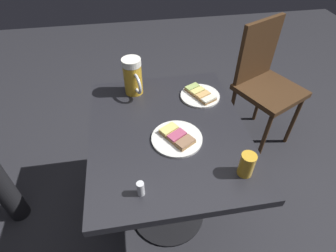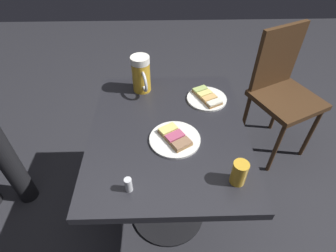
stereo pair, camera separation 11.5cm
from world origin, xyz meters
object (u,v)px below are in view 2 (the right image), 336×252
object	(u,v)px
beer_glass_small	(239,173)
cafe_chair	(282,87)
beer_mug	(141,74)
salt_shaker	(128,185)
plate_far	(207,98)
plate_near	(175,138)

from	to	relation	value
beer_glass_small	cafe_chair	world-z (taller)	cafe_chair
beer_mug	beer_glass_small	size ratio (longest dim) A/B	1.91
beer_mug	salt_shaker	xyz separation A→B (m)	(0.60, -0.02, -0.06)
plate_far	beer_glass_small	size ratio (longest dim) A/B	2.00
plate_near	plate_far	distance (m)	0.32
plate_near	salt_shaker	bearing A→B (deg)	-35.83
plate_near	cafe_chair	bearing A→B (deg)	131.28
salt_shaker	cafe_chair	world-z (taller)	cafe_chair
beer_glass_small	cafe_chair	xyz separation A→B (m)	(-0.86, 0.52, -0.24)
beer_glass_small	salt_shaker	distance (m)	0.39
plate_far	beer_mug	bearing A→B (deg)	-105.56
beer_mug	salt_shaker	size ratio (longest dim) A/B	3.08
plate_near	beer_mug	world-z (taller)	beer_mug
plate_far	beer_glass_small	xyz separation A→B (m)	(0.49, 0.05, 0.04)
plate_near	beer_glass_small	distance (m)	0.31
beer_mug	plate_near	bearing A→B (deg)	22.60
beer_mug	beer_glass_small	distance (m)	0.68
beer_glass_small	salt_shaker	size ratio (longest dim) A/B	1.61
plate_far	cafe_chair	xyz separation A→B (m)	(-0.37, 0.56, -0.21)
plate_far	beer_glass_small	world-z (taller)	beer_glass_small
plate_near	cafe_chair	distance (m)	1.00
salt_shaker	cafe_chair	bearing A→B (deg)	134.26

